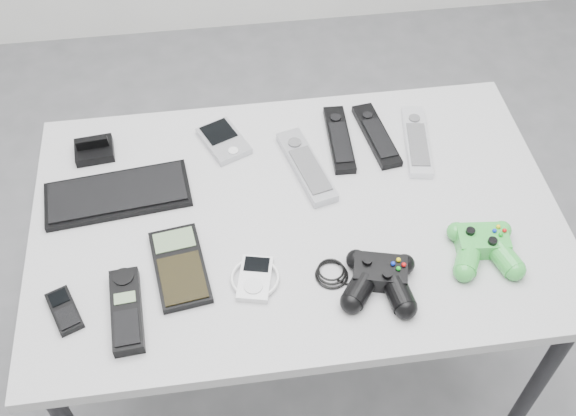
{
  "coord_description": "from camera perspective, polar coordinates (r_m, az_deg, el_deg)",
  "views": [
    {
      "loc": [
        -0.1,
        -0.77,
        1.75
      ],
      "look_at": [
        0.01,
        0.08,
        0.73
      ],
      "focal_mm": 42.0,
      "sensor_mm": 36.0,
      "label": 1
    }
  ],
  "objects": [
    {
      "name": "mobile_phone",
      "position": [
        1.27,
        -18.42,
        -8.22
      ],
      "size": [
        0.08,
        0.1,
        0.02
      ],
      "primitive_type": "cube",
      "rotation": [
        0.0,
        0.0,
        0.39
      ],
      "color": "black",
      "rests_on": "desk"
    },
    {
      "name": "remote_silver_a",
      "position": [
        1.42,
        1.55,
        3.6
      ],
      "size": [
        0.1,
        0.22,
        0.02
      ],
      "primitive_type": "cube",
      "rotation": [
        0.0,
        0.0,
        0.24
      ],
      "color": "#A2A3A9",
      "rests_on": "desk"
    },
    {
      "name": "dock_bracket",
      "position": [
        1.51,
        -16.16,
        5.01
      ],
      "size": [
        0.09,
        0.08,
        0.04
      ],
      "primitive_type": "cube",
      "rotation": [
        0.0,
        0.0,
        0.1
      ],
      "color": "black",
      "rests_on": "desk"
    },
    {
      "name": "mp3_player",
      "position": [
        1.25,
        -2.81,
        -5.94
      ],
      "size": [
        0.11,
        0.12,
        0.02
      ],
      "primitive_type": "cube",
      "rotation": [
        0.0,
        0.0,
        -0.23
      ],
      "color": "silver",
      "rests_on": "desk"
    },
    {
      "name": "remote_black_a",
      "position": [
        1.49,
        4.36,
        5.88
      ],
      "size": [
        0.05,
        0.2,
        0.02
      ],
      "primitive_type": "cube",
      "rotation": [
        0.0,
        0.0,
        -0.04
      ],
      "color": "black",
      "rests_on": "desk"
    },
    {
      "name": "pda_keyboard",
      "position": [
        1.42,
        -14.22,
        1.16
      ],
      "size": [
        0.3,
        0.15,
        0.02
      ],
      "primitive_type": "cube",
      "rotation": [
        0.0,
        0.0,
        0.11
      ],
      "color": "black",
      "rests_on": "desk"
    },
    {
      "name": "calculator",
      "position": [
        1.28,
        -9.14,
        -4.9
      ],
      "size": [
        0.12,
        0.19,
        0.02
      ],
      "primitive_type": "cube",
      "rotation": [
        0.0,
        0.0,
        0.14
      ],
      "color": "black",
      "rests_on": "desk"
    },
    {
      "name": "pda",
      "position": [
        1.49,
        -5.47,
        5.72
      ],
      "size": [
        0.12,
        0.14,
        0.02
      ],
      "primitive_type": "cube",
      "rotation": [
        0.0,
        0.0,
        0.41
      ],
      "color": "#A2A3A9",
      "rests_on": "desk"
    },
    {
      "name": "desk",
      "position": [
        1.4,
        0.72,
        -2.0
      ],
      "size": [
        1.06,
        0.68,
        0.71
      ],
      "color": "#AEADB0",
      "rests_on": "floor"
    },
    {
      "name": "controller_green",
      "position": [
        1.32,
        16.25,
        -3.09
      ],
      "size": [
        0.15,
        0.16,
        0.05
      ],
      "primitive_type": null,
      "rotation": [
        0.0,
        0.0,
        -0.1
      ],
      "color": "green",
      "rests_on": "desk"
    },
    {
      "name": "remote_black_b",
      "position": [
        1.5,
        7.49,
        6.16
      ],
      "size": [
        0.07,
        0.2,
        0.02
      ],
      "primitive_type": "cube",
      "rotation": [
        0.0,
        0.0,
        0.14
      ],
      "color": "black",
      "rests_on": "desk"
    },
    {
      "name": "cordless_handset",
      "position": [
        1.24,
        -13.52,
        -8.41
      ],
      "size": [
        0.06,
        0.17,
        0.03
      ],
      "primitive_type": "cube",
      "rotation": [
        0.0,
        0.0,
        0.07
      ],
      "color": "black",
      "rests_on": "desk"
    },
    {
      "name": "remote_silver_b",
      "position": [
        1.5,
        10.84,
        5.63
      ],
      "size": [
        0.08,
        0.21,
        0.02
      ],
      "primitive_type": "cube",
      "rotation": [
        0.0,
        0.0,
        -0.16
      ],
      "color": "silver",
      "rests_on": "desk"
    },
    {
      "name": "floor",
      "position": [
        1.91,
        -0.09,
        -15.94
      ],
      "size": [
        3.5,
        3.5,
        0.0
      ],
      "primitive_type": "plane",
      "color": "#5E5F63",
      "rests_on": "ground"
    },
    {
      "name": "controller_black",
      "position": [
        1.24,
        7.78,
        -5.89
      ],
      "size": [
        0.26,
        0.2,
        0.05
      ],
      "primitive_type": null,
      "rotation": [
        0.0,
        0.0,
        -0.25
      ],
      "color": "black",
      "rests_on": "desk"
    }
  ]
}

